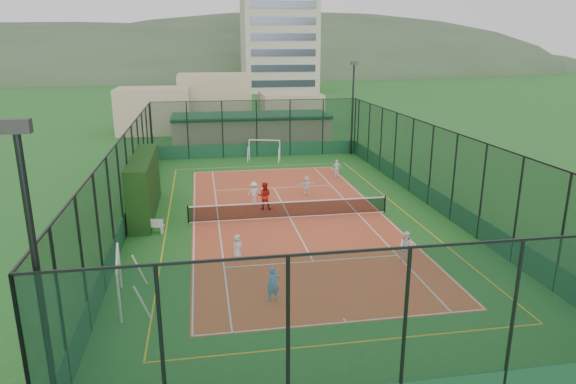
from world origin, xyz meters
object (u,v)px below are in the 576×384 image
(clubhouse, at_px, (251,130))
(child_near_right, at_px, (407,247))
(apartment_tower, at_px, (279,17))
(child_far_back, at_px, (307,186))
(child_far_right, at_px, (337,169))
(floodlight_sw, at_px, (41,301))
(child_near_mid, at_px, (273,284))
(futsal_goal_near, at_px, (119,281))
(white_bench, at_px, (149,225))
(floodlight_ne, at_px, (353,109))
(coach, at_px, (264,196))
(futsal_goal_far, at_px, (264,150))
(child_far_left, at_px, (254,192))
(child_near_left, at_px, (237,246))

(clubhouse, height_order, child_near_right, clubhouse)
(apartment_tower, height_order, child_far_back, apartment_tower)
(child_far_right, bearing_deg, floodlight_sw, 62.02)
(child_near_mid, xyz_separation_m, child_far_back, (4.26, 14.15, -0.05))
(floodlight_sw, relative_size, futsal_goal_near, 2.72)
(floodlight_sw, xyz_separation_m, white_bench, (0.80, 15.34, -3.69))
(child_near_mid, relative_size, child_far_back, 1.08)
(futsal_goal_near, relative_size, child_far_right, 2.21)
(floodlight_ne, distance_m, white_bench, 24.53)
(coach, bearing_deg, white_bench, 37.87)
(futsal_goal_far, distance_m, child_far_left, 12.40)
(floodlight_ne, bearing_deg, child_far_right, -113.47)
(coach, bearing_deg, child_far_left, -57.41)
(apartment_tower, xyz_separation_m, futsal_goal_far, (-11.54, -66.66, -14.11))
(clubhouse, relative_size, apartment_tower, 0.51)
(floodlight_sw, xyz_separation_m, futsal_goal_near, (0.38, 7.51, -3.15))
(floodlight_ne, relative_size, child_far_right, 6.01)
(child_far_right, bearing_deg, child_near_left, 59.13)
(clubhouse, xyz_separation_m, futsal_goal_near, (-8.22, -31.09, -0.60))
(clubhouse, bearing_deg, child_far_right, -69.36)
(clubhouse, distance_m, child_far_left, 18.96)
(child_far_back, bearing_deg, futsal_goal_near, 47.42)
(floodlight_sw, bearing_deg, clubhouse, 77.44)
(child_near_left, bearing_deg, coach, 33.07)
(white_bench, relative_size, futsal_goal_far, 0.56)
(clubhouse, relative_size, child_far_back, 11.65)
(futsal_goal_far, xyz_separation_m, child_near_left, (-3.89, -20.73, -0.30))
(futsal_goal_far, bearing_deg, child_far_right, -39.91)
(floodlight_sw, relative_size, clubhouse, 0.54)
(floodlight_sw, xyz_separation_m, floodlight_ne, (17.20, 33.20, 0.00))
(futsal_goal_near, xyz_separation_m, coach, (6.97, 10.82, -0.12))
(clubhouse, bearing_deg, child_far_left, -95.26)
(child_near_mid, relative_size, child_far_right, 1.03)
(clubhouse, relative_size, child_near_left, 13.24)
(child_near_right, bearing_deg, child_far_left, 152.24)
(futsal_goal_near, height_order, child_near_right, futsal_goal_near)
(child_near_mid, bearing_deg, floodlight_ne, 60.62)
(clubhouse, bearing_deg, floodlight_ne, -32.12)
(futsal_goal_near, relative_size, child_near_right, 2.06)
(apartment_tower, distance_m, coach, 82.57)
(floodlight_ne, bearing_deg, floodlight_sw, -117.39)
(child_near_mid, bearing_deg, coach, 77.64)
(child_far_right, distance_m, child_far_back, 5.26)
(apartment_tower, bearing_deg, child_near_mid, -98.89)
(apartment_tower, relative_size, futsal_goal_near, 9.91)
(futsal_goal_far, xyz_separation_m, child_near_mid, (-2.82, -25.18, -0.17))
(futsal_goal_near, height_order, coach, futsal_goal_near)
(futsal_goal_far, distance_m, child_near_right, 22.81)
(white_bench, height_order, child_far_right, child_far_right)
(floodlight_ne, xyz_separation_m, child_near_right, (-4.38, -23.76, -3.38))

